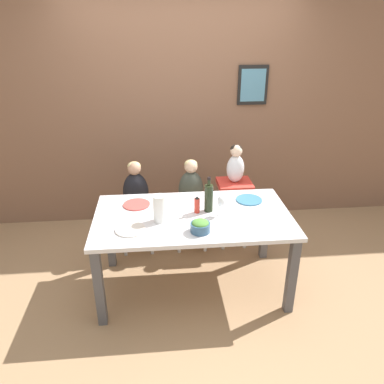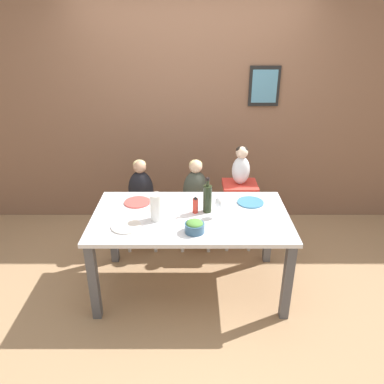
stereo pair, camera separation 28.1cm
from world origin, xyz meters
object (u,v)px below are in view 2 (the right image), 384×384
object	(u,v)px
chair_far_left	(144,214)
person_child_center	(197,186)
person_baby_right	(243,165)
paper_towel_roll	(158,207)
wine_bottle	(209,198)
dinner_plate_back_left	(139,202)
person_child_left	(142,186)
salad_bowl_large	(196,226)
wine_glass_near	(221,203)
chair_far_center	(197,214)
chair_right_highchair	(241,199)
dinner_plate_back_right	(252,202)
dinner_plate_front_left	(128,226)

from	to	relation	value
chair_far_left	person_child_center	world-z (taller)	person_child_center
person_baby_right	paper_towel_roll	distance (m)	1.09
chair_far_left	wine_bottle	size ratio (longest dim) A/B	1.44
dinner_plate_back_left	chair_far_left	bearing A→B (deg)	93.75
person_child_left	salad_bowl_large	xyz separation A→B (m)	(0.54, -0.96, 0.09)
chair_far_left	wine_glass_near	size ratio (longest dim) A/B	2.50
chair_far_center	chair_right_highchair	size ratio (longest dim) A/B	0.62
wine_bottle	dinner_plate_back_right	xyz separation A→B (m)	(0.39, 0.16, -0.12)
person_child_center	person_baby_right	bearing A→B (deg)	0.04
person_child_center	dinner_plate_front_left	distance (m)	1.05
chair_far_left	person_child_center	bearing A→B (deg)	0.05
chair_far_left	chair_right_highchair	distance (m)	1.02
chair_right_highchair	paper_towel_roll	distance (m)	1.13
salad_bowl_large	wine_bottle	bearing A→B (deg)	71.94
dinner_plate_back_left	chair_far_center	bearing A→B (deg)	41.26
chair_right_highchair	wine_glass_near	xyz separation A→B (m)	(-0.26, -0.72, 0.31)
chair_far_left	paper_towel_roll	size ratio (longest dim) A/B	1.96
paper_towel_roll	wine_glass_near	world-z (taller)	paper_towel_roll
chair_far_center	dinner_plate_back_left	size ratio (longest dim) A/B	1.90
person_baby_right	dinner_plate_front_left	size ratio (longest dim) A/B	1.66
chair_far_left	person_child_center	size ratio (longest dim) A/B	0.85
wine_glass_near	person_child_left	bearing A→B (deg)	136.02
wine_bottle	paper_towel_roll	world-z (taller)	wine_bottle
person_child_left	person_child_center	distance (m)	0.56
chair_far_center	dinner_plate_front_left	bearing A→B (deg)	-121.98
person_child_left	chair_far_left	bearing A→B (deg)	-90.00
chair_far_center	dinner_plate_back_right	xyz separation A→B (m)	(0.49, -0.46, 0.37)
chair_right_highchair	wine_bottle	size ratio (longest dim) A/B	2.32
person_child_center	wine_glass_near	size ratio (longest dim) A/B	2.94
salad_bowl_large	dinner_plate_back_left	size ratio (longest dim) A/B	0.66
dinner_plate_front_left	chair_far_left	bearing A→B (deg)	89.98
person_child_center	wine_glass_near	world-z (taller)	person_child_center
chair_far_center	salad_bowl_large	bearing A→B (deg)	-91.01
person_child_left	person_baby_right	size ratio (longest dim) A/B	1.34
wine_bottle	person_child_center	bearing A→B (deg)	98.43
person_child_center	wine_bottle	bearing A→B (deg)	-81.57
chair_far_center	salad_bowl_large	xyz separation A→B (m)	(-0.02, -0.96, 0.41)
paper_towel_roll	dinner_plate_front_left	size ratio (longest dim) A/B	0.97
person_child_left	dinner_plate_back_right	size ratio (longest dim) A/B	2.24
person_child_left	salad_bowl_large	bearing A→B (deg)	-60.78
chair_far_center	person_child_left	xyz separation A→B (m)	(-0.56, 0.00, 0.32)
person_baby_right	wine_glass_near	distance (m)	0.77
wine_glass_near	dinner_plate_back_right	distance (m)	0.41
person_child_center	salad_bowl_large	distance (m)	0.97
person_child_center	chair_right_highchair	bearing A→B (deg)	-0.07
person_baby_right	chair_right_highchair	bearing A→B (deg)	-90.00
salad_bowl_large	dinner_plate_back_right	xyz separation A→B (m)	(0.50, 0.50, -0.04)
person_baby_right	wine_bottle	bearing A→B (deg)	-119.56
person_child_left	dinner_plate_back_right	distance (m)	1.14
salad_bowl_large	dinner_plate_back_right	size ratio (longest dim) A/B	0.66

